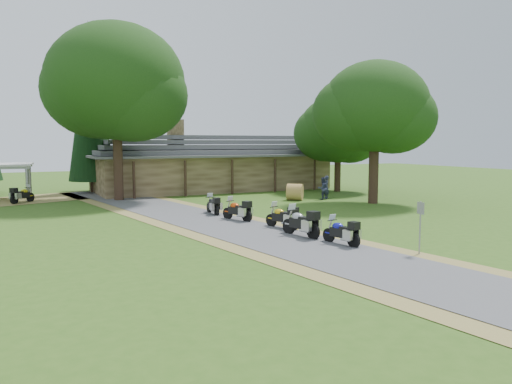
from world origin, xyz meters
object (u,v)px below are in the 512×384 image
motorcycle_row_e (213,204)px  motorcycle_row_c (282,216)px  hay_bale (295,192)px  motorcycle_row_b (301,221)px  motorcycle_row_d (237,209)px  motorcycle_carport_a (22,194)px  lodge (212,162)px  motorcycle_row_a (341,231)px

motorcycle_row_e → motorcycle_row_c: bearing=-165.8°
hay_bale → motorcycle_row_b: bearing=-120.1°
motorcycle_row_d → motorcycle_carport_a: bearing=15.2°
lodge → motorcycle_row_a: size_ratio=12.25×
motorcycle_row_b → motorcycle_row_d: (-0.63, 5.46, -0.07)m
motorcycle_row_e → motorcycle_carport_a: motorcycle_carport_a is taller
motorcycle_row_d → motorcycle_row_a: bearing=167.6°
motorcycle_row_a → motorcycle_row_d: motorcycle_row_d is taller
motorcycle_row_e → hay_bale: hay_bale is taller
motorcycle_row_c → motorcycle_carport_a: same height
motorcycle_row_a → motorcycle_row_d: bearing=-2.2°
motorcycle_row_b → motorcycle_row_d: size_ratio=1.11×
motorcycle_row_b → motorcycle_carport_a: size_ratio=1.11×
motorcycle_row_e → hay_bale: size_ratio=1.43×
motorcycle_row_b → motorcycle_carport_a: (-10.73, 19.35, -0.07)m
motorcycle_row_d → motorcycle_row_e: size_ratio=1.07×
motorcycle_row_b → motorcycle_carport_a: motorcycle_row_b is taller
lodge → motorcycle_carport_a: bearing=-167.4°
motorcycle_row_a → hay_bale: bearing=-35.0°
motorcycle_row_e → hay_bale: bearing=-61.0°
motorcycle_row_c → motorcycle_carport_a: size_ratio=1.00×
hay_bale → motorcycle_row_d: bearing=-138.7°
motorcycle_row_a → hay_bale: 15.95m
motorcycle_row_a → motorcycle_row_c: (-0.21, 4.53, 0.03)m
lodge → motorcycle_row_e: bearing=-111.5°
motorcycle_row_d → hay_bale: size_ratio=1.54×
lodge → motorcycle_row_c: 21.15m
motorcycle_row_c → motorcycle_row_d: 3.36m
motorcycle_row_d → hay_bale: motorcycle_row_d is taller
lodge → motorcycle_row_a: (-4.29, -25.11, -1.85)m
motorcycle_row_a → motorcycle_row_c: 4.53m
motorcycle_row_b → lodge: bearing=-22.4°
motorcycle_row_a → motorcycle_row_e: size_ratio=1.01×
lodge → motorcycle_carport_a: 16.02m
lodge → motorcycle_row_e: lodge is taller
motorcycle_row_e → hay_bale: 8.92m
motorcycle_row_d → motorcycle_row_b: bearing=165.7°
motorcycle_row_d → hay_bale: bearing=-69.6°
motorcycle_carport_a → motorcycle_row_a: bearing=-106.1°
motorcycle_row_c → motorcycle_row_d: bearing=-1.2°
lodge → motorcycle_row_d: size_ratio=11.57×
motorcycle_row_a → lodge: bearing=-20.3°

